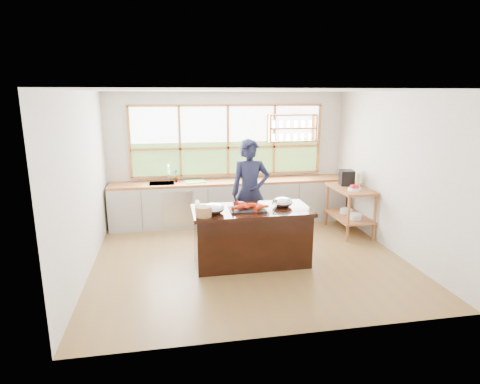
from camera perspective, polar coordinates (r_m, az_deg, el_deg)
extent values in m
plane|color=brown|center=(6.76, 1.23, -9.28)|extent=(5.00, 5.00, 0.00)
cube|color=silver|center=(8.54, -1.73, 5.01)|extent=(5.00, 0.02, 2.70)
cube|color=silver|center=(4.25, 7.39, -4.10)|extent=(5.00, 0.02, 2.70)
cube|color=silver|center=(6.36, -21.37, 1.04)|extent=(0.02, 4.50, 2.70)
cube|color=silver|center=(7.27, 21.00, 2.57)|extent=(0.02, 4.50, 2.70)
cube|color=silver|center=(6.22, 1.37, 14.25)|extent=(5.00, 4.50, 0.02)
cube|color=#B87048|center=(8.46, -1.72, 7.32)|extent=(4.05, 0.06, 1.50)
cube|color=white|center=(8.45, -1.76, 9.69)|extent=(3.98, 0.01, 0.75)
cube|color=#305B19|center=(8.54, -1.73, 4.83)|extent=(3.98, 0.01, 0.70)
cube|color=#B87048|center=(8.62, 7.44, 10.83)|extent=(1.00, 0.28, 0.03)
cube|color=#B87048|center=(8.64, 7.38, 9.01)|extent=(1.00, 0.28, 0.03)
cube|color=#B87048|center=(8.66, 7.33, 7.20)|extent=(1.00, 0.28, 0.03)
cube|color=#B87048|center=(8.50, 4.13, 9.02)|extent=(0.03, 0.28, 0.55)
cube|color=#B87048|center=(8.80, 10.53, 8.98)|extent=(0.03, 0.28, 0.55)
cube|color=#A8A59F|center=(8.43, -1.37, -1.53)|extent=(4.90, 0.62, 0.85)
cube|color=silver|center=(8.03, -8.80, -2.43)|extent=(0.60, 0.01, 0.72)
cube|color=#915C28|center=(8.32, -1.39, 1.46)|extent=(4.90, 0.62, 0.05)
cube|color=silver|center=(8.24, -11.05, 0.69)|extent=(0.50, 0.42, 0.16)
cube|color=#915C28|center=(7.79, 18.62, -3.36)|extent=(0.04, 0.04, 0.90)
cube|color=#915C28|center=(8.64, 15.47, -1.48)|extent=(0.04, 0.04, 0.90)
cube|color=#915C28|center=(7.56, 15.15, -3.63)|extent=(0.04, 0.04, 0.90)
cube|color=#915C28|center=(8.43, 12.28, -1.67)|extent=(0.04, 0.04, 0.90)
cube|color=#915C28|center=(8.14, 15.27, -3.36)|extent=(0.62, 1.10, 0.03)
cube|color=#915C28|center=(7.99, 15.51, 0.44)|extent=(0.62, 1.10, 0.05)
cylinder|color=white|center=(7.90, 16.07, -3.40)|extent=(0.24, 0.24, 0.11)
cylinder|color=white|center=(8.25, 14.85, -2.67)|extent=(0.24, 0.24, 0.09)
cube|color=black|center=(6.42, 1.61, -6.52)|extent=(1.77, 0.82, 0.84)
cube|color=black|center=(6.28, 1.64, -2.66)|extent=(1.85, 0.90, 0.06)
imported|color=#171933|center=(7.10, 1.46, -0.10)|extent=(0.70, 0.47, 1.89)
imported|color=slate|center=(8.26, -9.13, 2.33)|extent=(0.17, 0.14, 0.27)
cube|color=#5BBC38|center=(8.24, -6.43, 1.48)|extent=(0.46, 0.39, 0.01)
cube|color=black|center=(8.15, 14.93, 1.98)|extent=(0.31, 0.32, 0.30)
cylinder|color=#B5B856|center=(7.84, 16.44, 1.46)|extent=(0.09, 0.09, 0.31)
cylinder|color=white|center=(7.75, 15.97, 0.39)|extent=(0.23, 0.23, 0.05)
sphere|color=red|center=(7.76, 16.32, 0.76)|extent=(0.07, 0.07, 0.07)
sphere|color=red|center=(7.79, 15.94, 0.83)|extent=(0.07, 0.07, 0.07)
sphere|color=red|center=(7.75, 15.63, 0.78)|extent=(0.07, 0.07, 0.07)
sphere|color=red|center=(7.70, 15.82, 0.69)|extent=(0.07, 0.07, 0.07)
sphere|color=red|center=(7.71, 16.25, 0.67)|extent=(0.07, 0.07, 0.07)
cube|color=black|center=(6.22, 1.02, -2.47)|extent=(0.57, 0.42, 0.02)
ellipsoid|color=red|center=(6.13, 0.02, -2.21)|extent=(0.23, 0.15, 0.08)
ellipsoid|color=red|center=(6.24, 1.71, -1.95)|extent=(0.23, 0.14, 0.08)
ellipsoid|color=red|center=(6.15, 2.85, -2.20)|extent=(0.21, 0.21, 0.08)
ellipsoid|color=red|center=(6.31, 0.37, -1.76)|extent=(0.18, 0.23, 0.08)
ellipsoid|color=silver|center=(6.04, -3.80, -2.37)|extent=(0.33, 0.33, 0.16)
ellipsoid|color=silver|center=(6.42, 6.05, -1.47)|extent=(0.32, 0.32, 0.16)
cylinder|color=white|center=(6.04, 4.91, -3.05)|extent=(0.06, 0.06, 0.01)
cylinder|color=white|center=(6.02, 4.93, -2.45)|extent=(0.01, 0.01, 0.13)
ellipsoid|color=white|center=(5.99, 4.95, -1.53)|extent=(0.08, 0.08, 0.10)
cylinder|color=#A96D43|center=(5.88, -5.21, -2.80)|extent=(0.23, 0.23, 0.15)
cylinder|color=silver|center=(6.39, -6.08, -1.81)|extent=(0.10, 0.30, 0.08)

